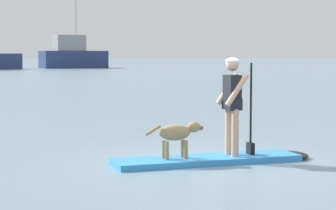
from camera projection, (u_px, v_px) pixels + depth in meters
ground_plane at (207, 163)px, 10.53m from camera, size 400.00×400.00×0.00m
paddleboard at (219, 159)px, 10.60m from camera, size 3.48×1.95×0.10m
person_paddler at (233, 99)px, 10.60m from camera, size 0.68×0.59×1.64m
dog at (178, 134)px, 10.32m from camera, size 0.96×0.44×0.60m
moored_boat_center at (72, 55)px, 80.34m from camera, size 8.75×5.36×12.52m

